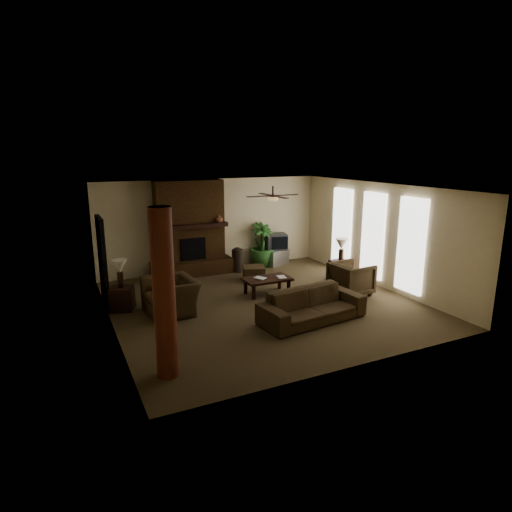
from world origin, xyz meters
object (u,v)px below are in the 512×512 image
ottoman (254,273)px  armchair_left (170,290)px  floor_plant (262,254)px  lamp_left (120,268)px  side_table_right (340,270)px  floor_vase (237,258)px  lamp_right (342,246)px  log_column (164,295)px  sofa (312,300)px  coffee_table (267,280)px  side_table_left (122,298)px  armchair_right (351,277)px  tv_stand (275,257)px

ottoman → armchair_left: bearing=-151.7°
floor_plant → lamp_left: lamp_left is taller
ottoman → side_table_right: side_table_right is taller
floor_vase → lamp_right: (2.35, -2.04, 0.57)m
armchair_left → floor_plant: armchair_left is taller
log_column → ottoman: 5.70m
sofa → coffee_table: bearing=85.2°
sofa → floor_plant: (1.03, 4.58, -0.07)m
side_table_left → armchair_right: bearing=-14.4°
tv_stand → side_table_left: bearing=178.3°
sofa → log_column: bearing=-171.0°
armchair_left → tv_stand: bearing=119.8°
armchair_left → coffee_table: bearing=91.4°
sofa → tv_stand: size_ratio=2.80×
armchair_right → floor_vase: bearing=24.2°
sofa → coffee_table: sofa is taller
sofa → side_table_right: sofa is taller
coffee_table → side_table_left: 3.59m
coffee_table → floor_plant: (1.10, 2.56, 0.02)m
log_column → armchair_right: bearing=21.0°
log_column → side_table_left: log_column is taller
sofa → ottoman: 3.32m
sofa → side_table_left: bearing=139.1°
coffee_table → lamp_right: (2.49, 0.24, 0.63)m
armchair_left → ottoman: size_ratio=2.03×
coffee_table → ottoman: size_ratio=2.00×
armchair_right → ottoman: (-1.70, 2.24, -0.27)m
log_column → ottoman: size_ratio=4.67×
coffee_table → side_table_left: size_ratio=2.18×
armchair_right → lamp_left: lamp_left is taller
armchair_right → lamp_right: (0.56, 1.21, 0.53)m
armchair_left → lamp_right: size_ratio=1.88×
sofa → armchair_right: 2.14m
armchair_right → tv_stand: armchair_right is taller
ottoman → floor_plant: (0.88, 1.28, 0.19)m
armchair_right → lamp_right: bearing=-29.5°
sofa → lamp_right: size_ratio=3.66×
ottoman → log_column: bearing=-130.0°
lamp_left → armchair_left: bearing=-35.9°
coffee_table → armchair_left: bearing=-174.7°
tv_stand → side_table_right: 2.46m
floor_vase → ottoman: bearing=-85.2°
side_table_left → lamp_right: bearing=-1.9°
sofa → side_table_left: (-3.63, 2.47, -0.19)m
armchair_right → side_table_right: bearing=-29.3°
armchair_right → tv_stand: 3.55m
log_column → coffee_table: log_column is taller
tv_stand → side_table_right: side_table_right is taller
floor_plant → side_table_left: floor_plant is taller
ottoman → floor_plant: floor_plant is taller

